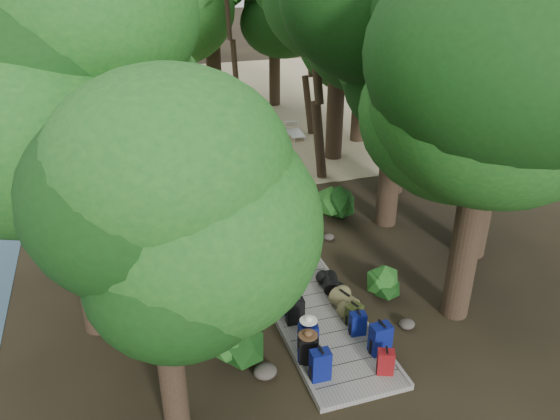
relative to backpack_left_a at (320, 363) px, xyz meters
name	(u,v)px	position (x,y,z in m)	size (l,w,h in m)	color
ground	(286,268)	(0.71, 4.22, -0.49)	(120.00, 120.00, 0.00)	#2C2416
sand_beach	(189,109)	(0.71, 20.22, -0.48)	(40.00, 22.00, 0.02)	tan
boardwalk	(275,249)	(0.71, 5.22, -0.43)	(2.00, 12.00, 0.12)	gray
backpack_left_a	(320,363)	(0.00, 0.00, 0.00)	(0.40, 0.28, 0.74)	navy
backpack_left_b	(308,348)	(-0.06, 0.52, -0.01)	(0.40, 0.28, 0.73)	black
backpack_left_c	(308,337)	(0.05, 0.83, 0.00)	(0.40, 0.29, 0.74)	navy
backpack_left_d	(286,304)	(0.03, 2.23, -0.13)	(0.32, 0.23, 0.48)	navy
backpack_right_a	(386,361)	(1.32, -0.26, -0.07)	(0.33, 0.24, 0.60)	maroon
backpack_right_b	(380,337)	(1.49, 0.33, 0.01)	(0.43, 0.30, 0.77)	navy
backpack_right_c	(358,322)	(1.31, 1.03, -0.08)	(0.35, 0.25, 0.59)	navy
backpack_right_d	(354,313)	(1.38, 1.38, -0.10)	(0.36, 0.26, 0.55)	#364418
duffel_right_khaki	(344,301)	(1.39, 1.95, -0.16)	(0.43, 0.65, 0.43)	brown
duffel_right_black	(330,283)	(1.39, 2.78, -0.18)	(0.39, 0.62, 0.39)	black
suitcase_on_boardwalk	(295,311)	(0.11, 1.81, -0.06)	(0.40, 0.22, 0.62)	black
lone_suitcase_on_sand	(231,151)	(1.13, 12.50, -0.11)	(0.46, 0.26, 0.72)	black
hat_brown	(308,333)	(-0.09, 0.47, 0.42)	(0.40, 0.40, 0.12)	#51351E
hat_white	(309,318)	(0.08, 0.89, 0.44)	(0.38, 0.38, 0.13)	silver
kayak	(119,148)	(-3.09, 14.90, -0.31)	(0.70, 3.18, 0.32)	#AE390E
sun_lounger	(296,131)	(4.53, 14.33, -0.17)	(0.61, 1.89, 0.61)	silver
tree_right_a	(485,133)	(3.91, 1.14, 4.02)	(5.41, 5.41, 9.02)	black
tree_right_b	(505,56)	(5.96, 3.40, 5.02)	(6.17, 6.17, 11.02)	black
tree_right_c	(399,75)	(4.51, 5.78, 4.15)	(5.37, 5.37, 9.29)	black
tree_right_d	(407,36)	(5.88, 7.91, 4.80)	(5.77, 5.77, 10.58)	black
tree_right_e	(339,35)	(5.17, 11.55, 4.32)	(5.35, 5.35, 9.63)	black
tree_right_f	(364,37)	(6.99, 13.16, 3.92)	(4.94, 4.94, 8.82)	black
tree_left_a	(160,272)	(-2.89, -0.21, 2.86)	(4.03, 4.03, 6.71)	black
tree_left_b	(65,133)	(-4.18, 3.20, 4.18)	(5.19, 5.19, 9.34)	black
tree_left_c	(107,120)	(-3.38, 7.19, 3.18)	(4.22, 4.22, 7.34)	black
tree_back_a	(161,11)	(-0.34, 19.50, 4.49)	(5.75, 5.75, 9.96)	black
tree_back_c	(274,24)	(5.24, 19.72, 3.64)	(4.59, 4.59, 8.26)	black
tree_back_d	(56,44)	(-5.12, 19.23, 3.31)	(4.56, 4.56, 7.60)	black
palm_right_a	(327,61)	(4.12, 10.09, 3.73)	(4.95, 4.95, 8.44)	#194613
palm_right_b	(311,44)	(5.38, 14.89, 3.44)	(4.07, 4.07, 7.87)	#194613
palm_right_c	(244,63)	(2.70, 16.14, 2.57)	(3.85, 3.85, 6.13)	#194613
palm_left_a	(78,98)	(-4.21, 11.15, 2.84)	(4.18, 4.18, 6.65)	#194613
rock_left_a	(265,371)	(-1.00, 0.49, -0.36)	(0.49, 0.44, 0.27)	#4C473F
rock_left_b	(201,336)	(-2.04, 2.06, -0.40)	(0.33, 0.29, 0.18)	#4C473F
rock_left_c	(222,273)	(-1.05, 4.32, -0.34)	(0.56, 0.51, 0.31)	#4C473F
rock_left_d	(184,233)	(-1.64, 6.90, -0.42)	(0.27, 0.24, 0.15)	#4C473F
rock_right_a	(407,324)	(2.55, 0.98, -0.39)	(0.37, 0.33, 0.20)	#4C473F
rock_right_b	(381,274)	(2.91, 2.99, -0.35)	(0.51, 0.46, 0.28)	#4C473F
rock_right_c	(329,237)	(2.41, 5.33, -0.40)	(0.32, 0.29, 0.18)	#4C473F
shrub_left_a	(233,346)	(-1.54, 1.04, 0.01)	(1.11, 1.11, 1.00)	#174F19
shrub_left_b	(200,251)	(-1.47, 5.12, -0.04)	(1.01, 1.01, 0.91)	#174F19
shrub_left_c	(158,193)	(-2.14, 9.10, 0.01)	(1.12, 1.12, 1.01)	#174F19
shrub_right_a	(383,286)	(2.51, 2.15, -0.09)	(0.90, 0.90, 0.81)	#174F19
shrub_right_b	(336,202)	(3.14, 6.55, 0.07)	(1.24, 1.24, 1.12)	#174F19
shrub_right_c	(287,169)	(2.66, 10.02, -0.10)	(0.87, 0.87, 0.79)	#174F19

